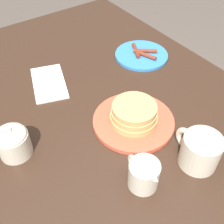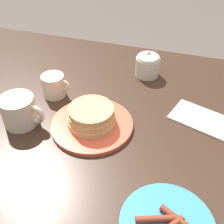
{
  "view_description": "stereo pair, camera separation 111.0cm",
  "coord_description": "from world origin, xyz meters",
  "px_view_note": "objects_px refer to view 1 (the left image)",
  "views": [
    {
      "loc": [
        -0.45,
        0.32,
        1.34
      ],
      "look_at": [
        0.01,
        -0.0,
        0.78
      ],
      "focal_mm": 45.0,
      "sensor_mm": 36.0,
      "label": 1
    },
    {
      "loc": [
        0.19,
        -0.59,
        1.29
      ],
      "look_at": [
        0.01,
        -0.0,
        0.78
      ],
      "focal_mm": 45.0,
      "sensor_mm": 36.0,
      "label": 2
    }
  ],
  "objects_px": {
    "side_plate_bacon": "(141,55)",
    "creamer_pitcher": "(144,175)",
    "pancake_plate": "(134,117)",
    "napkin": "(49,83)",
    "sugar_bowl": "(13,142)",
    "coffee_mug": "(199,150)"
  },
  "relations": [
    {
      "from": "napkin",
      "to": "pancake_plate",
      "type": "bearing_deg",
      "value": -158.58
    },
    {
      "from": "side_plate_bacon",
      "to": "creamer_pitcher",
      "type": "bearing_deg",
      "value": 140.82
    },
    {
      "from": "pancake_plate",
      "to": "sugar_bowl",
      "type": "bearing_deg",
      "value": 73.61
    },
    {
      "from": "side_plate_bacon",
      "to": "napkin",
      "type": "xyz_separation_m",
      "value": [
        0.05,
        0.35,
        -0.0
      ]
    },
    {
      "from": "creamer_pitcher",
      "to": "sugar_bowl",
      "type": "distance_m",
      "value": 0.33
    },
    {
      "from": "sugar_bowl",
      "to": "side_plate_bacon",
      "type": "bearing_deg",
      "value": -74.02
    },
    {
      "from": "sugar_bowl",
      "to": "pancake_plate",
      "type": "bearing_deg",
      "value": -106.39
    },
    {
      "from": "side_plate_bacon",
      "to": "sugar_bowl",
      "type": "bearing_deg",
      "value": 105.98
    },
    {
      "from": "pancake_plate",
      "to": "side_plate_bacon",
      "type": "bearing_deg",
      "value": -43.34
    },
    {
      "from": "side_plate_bacon",
      "to": "napkin",
      "type": "height_order",
      "value": "side_plate_bacon"
    },
    {
      "from": "pancake_plate",
      "to": "creamer_pitcher",
      "type": "bearing_deg",
      "value": 148.03
    },
    {
      "from": "side_plate_bacon",
      "to": "sugar_bowl",
      "type": "distance_m",
      "value": 0.57
    },
    {
      "from": "coffee_mug",
      "to": "napkin",
      "type": "distance_m",
      "value": 0.52
    },
    {
      "from": "coffee_mug",
      "to": "napkin",
      "type": "xyz_separation_m",
      "value": [
        0.5,
        0.16,
        -0.04
      ]
    },
    {
      "from": "side_plate_bacon",
      "to": "coffee_mug",
      "type": "bearing_deg",
      "value": 156.99
    },
    {
      "from": "creamer_pitcher",
      "to": "pancake_plate",
      "type": "bearing_deg",
      "value": -31.97
    },
    {
      "from": "pancake_plate",
      "to": "side_plate_bacon",
      "type": "xyz_separation_m",
      "value": [
        0.25,
        -0.23,
        -0.02
      ]
    },
    {
      "from": "coffee_mug",
      "to": "sugar_bowl",
      "type": "relative_size",
      "value": 1.36
    },
    {
      "from": "coffee_mug",
      "to": "creamer_pitcher",
      "type": "height_order",
      "value": "coffee_mug"
    },
    {
      "from": "sugar_bowl",
      "to": "napkin",
      "type": "height_order",
      "value": "sugar_bowl"
    },
    {
      "from": "pancake_plate",
      "to": "napkin",
      "type": "distance_m",
      "value": 0.32
    },
    {
      "from": "coffee_mug",
      "to": "creamer_pitcher",
      "type": "distance_m",
      "value": 0.15
    }
  ]
}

